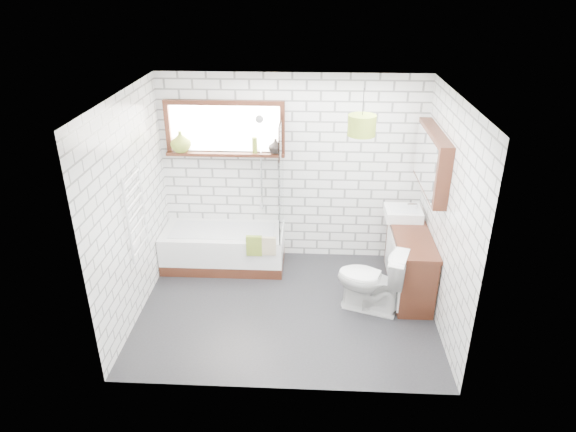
# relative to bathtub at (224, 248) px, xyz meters

# --- Properties ---
(floor) EXTENTS (3.40, 2.60, 0.01)m
(floor) POSITION_rel_bathtub_xyz_m (0.89, -0.95, -0.26)
(floor) COLOR black
(floor) RESTS_ON ground
(ceiling) EXTENTS (3.40, 2.60, 0.01)m
(ceiling) POSITION_rel_bathtub_xyz_m (0.89, -0.95, 2.25)
(ceiling) COLOR white
(ceiling) RESTS_ON ground
(wall_back) EXTENTS (3.40, 0.01, 2.50)m
(wall_back) POSITION_rel_bathtub_xyz_m (0.89, 0.36, 0.99)
(wall_back) COLOR white
(wall_back) RESTS_ON ground
(wall_front) EXTENTS (3.40, 0.01, 2.50)m
(wall_front) POSITION_rel_bathtub_xyz_m (0.89, -2.25, 0.99)
(wall_front) COLOR white
(wall_front) RESTS_ON ground
(wall_left) EXTENTS (0.01, 2.60, 2.50)m
(wall_left) POSITION_rel_bathtub_xyz_m (-0.81, -0.95, 0.99)
(wall_left) COLOR white
(wall_left) RESTS_ON ground
(wall_right) EXTENTS (0.01, 2.60, 2.50)m
(wall_right) POSITION_rel_bathtub_xyz_m (2.60, -0.95, 0.99)
(wall_right) COLOR white
(wall_right) RESTS_ON ground
(window) EXTENTS (1.52, 0.16, 0.68)m
(window) POSITION_rel_bathtub_xyz_m (0.04, 0.31, 1.54)
(window) COLOR #36180F
(window) RESTS_ON wall_back
(towel_radiator) EXTENTS (0.06, 0.52, 1.00)m
(towel_radiator) POSITION_rel_bathtub_xyz_m (-0.77, -0.95, 0.94)
(towel_radiator) COLOR white
(towel_radiator) RESTS_ON wall_left
(mirror_cabinet) EXTENTS (0.16, 1.20, 0.70)m
(mirror_cabinet) POSITION_rel_bathtub_xyz_m (2.51, -0.35, 1.39)
(mirror_cabinet) COLOR #36180F
(mirror_cabinet) RESTS_ON wall_right
(shower_riser) EXTENTS (0.02, 0.02, 1.30)m
(shower_riser) POSITION_rel_bathtub_xyz_m (0.49, 0.31, 1.09)
(shower_riser) COLOR silver
(shower_riser) RESTS_ON wall_back
(bathtub) EXTENTS (1.59, 0.70, 0.52)m
(bathtub) POSITION_rel_bathtub_xyz_m (0.00, 0.00, 0.00)
(bathtub) COLOR white
(bathtub) RESTS_ON floor
(shower_screen) EXTENTS (0.02, 0.72, 1.50)m
(shower_screen) POSITION_rel_bathtub_xyz_m (0.78, 0.00, 1.01)
(shower_screen) COLOR white
(shower_screen) RESTS_ON bathtub
(towel_green) EXTENTS (0.20, 0.05, 0.27)m
(towel_green) POSITION_rel_bathtub_xyz_m (0.45, -0.35, 0.24)
(towel_green) COLOR olive
(towel_green) RESTS_ON bathtub
(towel_beige) EXTENTS (0.19, 0.05, 0.24)m
(towel_beige) POSITION_rel_bathtub_xyz_m (0.63, -0.35, 0.24)
(towel_beige) COLOR tan
(towel_beige) RESTS_ON bathtub
(vanity) EXTENTS (0.44, 1.35, 0.78)m
(vanity) POSITION_rel_bathtub_xyz_m (2.38, -0.44, 0.13)
(vanity) COLOR #36180F
(vanity) RESTS_ON floor
(basin) EXTENTS (0.45, 0.39, 0.13)m
(basin) POSITION_rel_bathtub_xyz_m (2.32, -0.04, 0.58)
(basin) COLOR white
(basin) RESTS_ON vanity
(tap) EXTENTS (0.04, 0.04, 0.15)m
(tap) POSITION_rel_bathtub_xyz_m (2.48, -0.04, 0.64)
(tap) COLOR silver
(tap) RESTS_ON vanity
(toilet) EXTENTS (0.67, 0.88, 0.79)m
(toilet) POSITION_rel_bathtub_xyz_m (1.86, -0.92, 0.14)
(toilet) COLOR white
(toilet) RESTS_ON floor
(vase_olive) EXTENTS (0.28, 0.28, 0.27)m
(vase_olive) POSITION_rel_bathtub_xyz_m (-0.53, 0.28, 1.36)
(vase_olive) COLOR olive
(vase_olive) RESTS_ON window
(vase_dark) EXTENTS (0.20, 0.20, 0.19)m
(vase_dark) POSITION_rel_bathtub_xyz_m (0.69, 0.28, 1.32)
(vase_dark) COLOR black
(vase_dark) RESTS_ON window
(bottle) EXTENTS (0.08, 0.08, 0.20)m
(bottle) POSITION_rel_bathtub_xyz_m (0.42, 0.28, 1.32)
(bottle) COLOR olive
(bottle) RESTS_ON window
(pendant) EXTENTS (0.31, 0.31, 0.22)m
(pendant) POSITION_rel_bathtub_xyz_m (1.68, -0.52, 1.84)
(pendant) COLOR olive
(pendant) RESTS_ON ceiling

